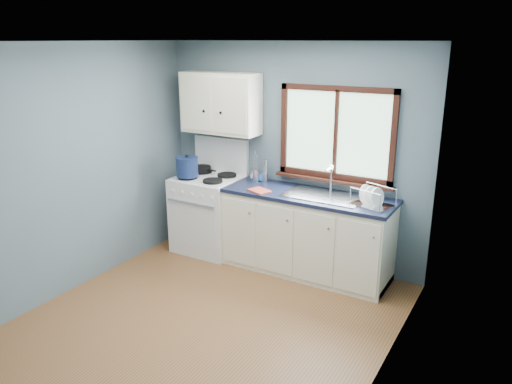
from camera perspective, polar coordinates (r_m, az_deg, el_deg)
The scene contains 18 objects.
floor at distance 4.77m, azimuth -6.15°, elevation -14.99°, with size 3.20×3.60×0.02m, color brown.
ceiling at distance 4.05m, azimuth -7.33°, elevation 16.84°, with size 3.20×3.60×0.02m, color white.
wall_back at distance 5.74m, azimuth 4.14°, elevation 4.31°, with size 3.20×0.02×2.50m, color slate.
wall_left at distance 5.33m, azimuth -20.74°, elevation 2.22°, with size 0.02×3.60×2.50m, color slate.
wall_right at distance 3.57m, azimuth 14.63°, elevation -4.34°, with size 0.02×3.60×2.50m, color slate.
gas_range at distance 6.14m, azimuth -5.41°, elevation -2.21°, with size 0.76×0.69×1.36m.
base_cabinets at distance 5.58m, azimuth 5.79°, elevation -5.20°, with size 1.85×0.60×0.88m.
countertop at distance 5.41m, azimuth 5.94°, elevation -0.40°, with size 1.89×0.64×0.04m, color black.
sink at distance 5.35m, azimuth 7.69°, elevation -1.10°, with size 0.84×0.46×0.44m.
window at distance 5.45m, azimuth 9.09°, elevation 5.87°, with size 1.36×0.10×1.03m.
upper_cabinets at distance 5.91m, azimuth -4.09°, elevation 10.09°, with size 0.95×0.35×0.70m.
skillet at distance 6.22m, azimuth -6.25°, elevation 2.72°, with size 0.37×0.27×0.05m.
stockpot at distance 5.94m, azimuth -7.88°, elevation 2.91°, with size 0.35×0.35×0.26m.
utensil_crock at distance 5.83m, azimuth -0.09°, elevation 1.96°, with size 0.14×0.14×0.36m.
thermos at distance 5.78m, azimuth 1.06°, elevation 2.42°, with size 0.06×0.06×0.27m, color silver.
soap_bottle at distance 5.79m, azimuth 0.62°, elevation 2.29°, with size 0.09×0.09×0.23m, color #226AB8.
dish_towel at distance 5.45m, azimuth 0.41°, elevation 0.15°, with size 0.23×0.17×0.02m, color #C54530.
dish_rack at distance 5.12m, azimuth 13.12°, elevation -0.95°, with size 0.45×0.39×0.20m.
Camera 1 is at (2.44, -3.23, 2.52)m, focal length 35.00 mm.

